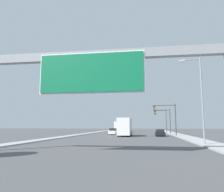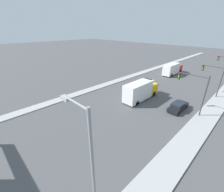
# 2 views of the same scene
# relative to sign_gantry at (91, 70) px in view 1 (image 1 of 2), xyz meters

# --- Properties ---
(sidewalk_right) EXTENTS (3.00, 120.00, 0.15)m
(sidewalk_right) POSITION_rel_sign_gantry_xyz_m (11.25, 42.11, -6.33)
(sidewalk_right) COLOR #ACACAC
(sidewalk_right) RESTS_ON ground
(median_strip_left) EXTENTS (2.00, 120.00, 0.15)m
(median_strip_left) POSITION_rel_sign_gantry_xyz_m (-10.75, 42.11, -6.33)
(median_strip_left) COLOR #ACACAC
(median_strip_left) RESTS_ON ground
(sign_gantry) EXTENTS (20.36, 0.73, 7.94)m
(sign_gantry) POSITION_rel_sign_gantry_xyz_m (0.00, 0.00, 0.00)
(sign_gantry) COLOR gray
(sign_gantry) RESTS_ON ground
(car_mid_right) EXTENTS (1.71, 4.57, 1.49)m
(car_mid_right) POSITION_rel_sign_gantry_xyz_m (-3.50, 36.05, -5.71)
(car_mid_right) COLOR silver
(car_mid_right) RESTS_ON ground
(car_near_left) EXTENTS (1.78, 4.68, 1.40)m
(car_near_left) POSITION_rel_sign_gantry_xyz_m (7.00, 29.60, -5.74)
(car_near_left) COLOR black
(car_near_left) RESTS_ON ground
(truck_box_primary) EXTENTS (2.30, 8.83, 3.26)m
(truck_box_primary) POSITION_rel_sign_gantry_xyz_m (-3.50, 49.52, -4.75)
(truck_box_primary) COLOR red
(truck_box_primary) RESTS_ON ground
(truck_box_secondary) EXTENTS (2.44, 8.52, 3.59)m
(truck_box_secondary) POSITION_rel_sign_gantry_xyz_m (0.00, 28.39, -4.60)
(truck_box_secondary) COLOR yellow
(truck_box_secondary) RESTS_ON ground
(traffic_light_near_intersection) EXTENTS (4.70, 0.32, 6.57)m
(traffic_light_near_intersection) POSITION_rel_sign_gantry_xyz_m (8.81, 30.11, -1.97)
(traffic_light_near_intersection) COLOR #3D3D3F
(traffic_light_near_intersection) RESTS_ON ground
(traffic_light_mid_block) EXTENTS (3.97, 0.32, 6.27)m
(traffic_light_mid_block) POSITION_rel_sign_gantry_xyz_m (9.02, 40.11, -2.21)
(traffic_light_mid_block) COLOR #3D3D3F
(traffic_light_mid_block) RESTS_ON ground
(traffic_light_far_intersection) EXTENTS (3.66, 0.32, 6.87)m
(traffic_light_far_intersection) POSITION_rel_sign_gantry_xyz_m (9.19, 50.11, -1.88)
(traffic_light_far_intersection) COLOR #3D3D3F
(traffic_light_far_intersection) RESTS_ON ground
(street_lamp_right) EXTENTS (2.36, 0.28, 9.75)m
(street_lamp_right) POSITION_rel_sign_gantry_xyz_m (10.10, 9.14, -0.77)
(street_lamp_right) COLOR gray
(street_lamp_right) RESTS_ON ground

